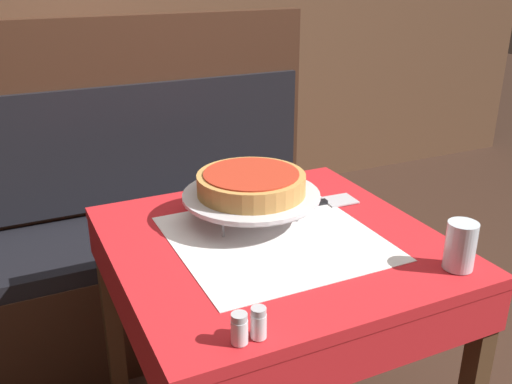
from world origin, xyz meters
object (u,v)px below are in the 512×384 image
object	(u,v)px
pizza_pan_stand	(251,197)
condiment_caddy	(99,101)
dining_table_front	(274,270)
water_glass_near	(460,246)
dining_table_rear	(92,136)
salt_shaker	(239,329)
booth_bench	(143,251)
pepper_shaker	(259,323)
pizza_server	(320,203)
deep_dish_pizza	(251,183)

from	to	relation	value
pizza_pan_stand	condiment_caddy	size ratio (longest dim) A/B	2.05
dining_table_front	water_glass_near	bearing A→B (deg)	-45.33
dining_table_rear	condiment_caddy	world-z (taller)	condiment_caddy
water_glass_near	salt_shaker	xyz separation A→B (m)	(-0.57, -0.04, -0.03)
booth_bench	pepper_shaker	bearing A→B (deg)	-92.71
dining_table_rear	pizza_server	bearing A→B (deg)	-73.42
pizza_pan_stand	deep_dish_pizza	world-z (taller)	deep_dish_pizza
deep_dish_pizza	pizza_server	xyz separation A→B (m)	(0.23, 0.01, -0.10)
booth_bench	pizza_pan_stand	distance (m)	0.84
deep_dish_pizza	water_glass_near	distance (m)	0.55
booth_bench	salt_shaker	size ratio (longest dim) A/B	24.42
dining_table_front	deep_dish_pizza	xyz separation A→B (m)	(-0.01, 0.12, 0.20)
pizza_pan_stand	salt_shaker	bearing A→B (deg)	-117.14
pepper_shaker	condiment_caddy	xyz separation A→B (m)	(0.07, 1.87, 0.01)
pizza_server	salt_shaker	distance (m)	0.68
pizza_server	pepper_shaker	size ratio (longest dim) A/B	3.70
salt_shaker	booth_bench	bearing A→B (deg)	85.38
pizza_server	salt_shaker	xyz separation A→B (m)	(-0.47, -0.49, 0.03)
dining_table_front	dining_table_rear	world-z (taller)	dining_table_rear
booth_bench	pizza_server	bearing A→B (deg)	-60.75
deep_dish_pizza	pizza_server	bearing A→B (deg)	2.51
pizza_server	condiment_caddy	size ratio (longest dim) A/B	1.31
pizza_pan_stand	condiment_caddy	bearing A→B (deg)	95.65
pizza_pan_stand	dining_table_rear	bearing A→B (deg)	97.62
dining_table_rear	salt_shaker	world-z (taller)	salt_shaker
booth_bench	deep_dish_pizza	size ratio (longest dim) A/B	5.23
dining_table_front	water_glass_near	size ratio (longest dim) A/B	7.11
deep_dish_pizza	water_glass_near	size ratio (longest dim) A/B	2.55
water_glass_near	pizza_pan_stand	bearing A→B (deg)	125.99
pizza_server	pepper_shaker	bearing A→B (deg)	-131.43
pizza_server	condiment_caddy	world-z (taller)	condiment_caddy
deep_dish_pizza	water_glass_near	world-z (taller)	deep_dish_pizza
dining_table_front	pizza_pan_stand	xyz separation A→B (m)	(-0.01, 0.12, 0.16)
dining_table_front	salt_shaker	bearing A→B (deg)	-125.49
booth_bench	salt_shaker	world-z (taller)	booth_bench
pepper_shaker	pizza_pan_stand	bearing A→B (deg)	66.67
salt_shaker	dining_table_front	bearing A→B (deg)	54.51
pizza_pan_stand	pizza_server	size ratio (longest dim) A/B	1.57
salt_shaker	condiment_caddy	bearing A→B (deg)	86.69
dining_table_rear	pepper_shaker	bearing A→B (deg)	-90.63
dining_table_rear	booth_bench	world-z (taller)	booth_bench
salt_shaker	pepper_shaker	bearing A→B (deg)	0.00
booth_bench	condiment_caddy	bearing A→B (deg)	88.85
dining_table_rear	pizza_pan_stand	size ratio (longest dim) A/B	2.01
deep_dish_pizza	pizza_server	world-z (taller)	deep_dish_pizza
deep_dish_pizza	pepper_shaker	world-z (taller)	deep_dish_pizza
dining_table_rear	booth_bench	xyz separation A→B (m)	(0.03, -0.71, -0.28)
pizza_server	condiment_caddy	xyz separation A→B (m)	(-0.36, 1.38, 0.04)
deep_dish_pizza	condiment_caddy	distance (m)	1.40
booth_bench	pepper_shaker	world-z (taller)	booth_bench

